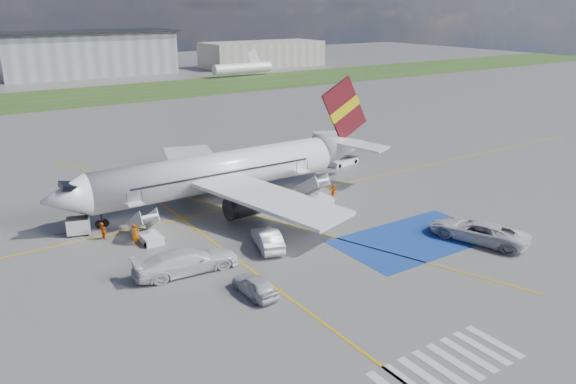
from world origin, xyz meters
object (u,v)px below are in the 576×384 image
at_px(airliner, 230,170).
at_px(car_silver_b, 268,239).
at_px(gpu_cart, 78,227).
at_px(car_silver_a, 255,285).
at_px(van_white_b, 186,258).
at_px(belt_loader, 344,162).
at_px(van_white_a, 479,228).

distance_m(airliner, car_silver_b, 13.07).
xyz_separation_m(gpu_cart, car_silver_a, (7.51, -18.21, -0.00)).
bearing_deg(van_white_b, airliner, -35.65).
xyz_separation_m(airliner, car_silver_b, (-3.24, -12.41, -2.55)).
xyz_separation_m(airliner, belt_loader, (18.75, 4.30, -3.05)).
distance_m(airliner, van_white_b, 16.85).
distance_m(belt_loader, van_white_a, 26.31).
bearing_deg(airliner, car_silver_b, -104.63).
bearing_deg(van_white_b, gpu_cart, 26.55).
distance_m(belt_loader, van_white_b, 34.12).
height_order(gpu_cart, van_white_a, van_white_a).
height_order(belt_loader, car_silver_a, car_silver_a).
relative_size(belt_loader, car_silver_a, 1.10).
relative_size(gpu_cart, car_silver_a, 0.52).
height_order(van_white_a, van_white_b, van_white_b).
relative_size(gpu_cart, belt_loader, 0.47).
xyz_separation_m(airliner, car_silver_a, (-8.23, -18.74, -2.66)).
bearing_deg(car_silver_a, airliner, -115.50).
bearing_deg(van_white_b, van_white_a, -105.41).
height_order(airliner, gpu_cart, airliner).
bearing_deg(van_white_b, belt_loader, -55.46).
bearing_deg(car_silver_b, van_white_b, 19.89).
bearing_deg(van_white_a, gpu_cart, -53.91).
relative_size(airliner, car_silver_a, 8.61).
height_order(airliner, van_white_b, airliner).
bearing_deg(airliner, van_white_b, -130.17).
xyz_separation_m(belt_loader, van_white_b, (-29.53, -17.07, 0.87)).
bearing_deg(airliner, gpu_cart, -178.10).
xyz_separation_m(belt_loader, car_silver_a, (-26.98, -23.03, 0.39)).
distance_m(gpu_cart, belt_loader, 34.82).
relative_size(airliner, car_silver_b, 7.23).
distance_m(car_silver_b, van_white_a, 18.33).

